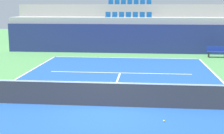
{
  "coord_description": "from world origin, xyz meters",
  "views": [
    {
      "loc": [
        1.33,
        -12.13,
        3.92
      ],
      "look_at": [
        -0.05,
        2.0,
        1.2
      ],
      "focal_mm": 52.01,
      "sensor_mm": 36.0,
      "label": 1
    }
  ],
  "objects": [
    {
      "name": "back_wall",
      "position": [
        0.0,
        14.51,
        1.19
      ],
      "size": [
        20.17,
        0.3,
        2.37
      ],
      "primitive_type": "cube",
      "color": "navy",
      "rests_on": "ground_plane"
    },
    {
      "name": "stands_tier_lower",
      "position": [
        0.0,
        15.86,
        1.45
      ],
      "size": [
        20.17,
        2.4,
        2.89
      ],
      "primitive_type": "cube",
      "color": "#9E9E99",
      "rests_on": "ground_plane"
    },
    {
      "name": "stands_tier_upper",
      "position": [
        0.0,
        18.26,
        1.99
      ],
      "size": [
        20.17,
        2.4,
        3.98
      ],
      "primitive_type": "cube",
      "color": "#9E9E99",
      "rests_on": "ground_plane"
    },
    {
      "name": "tennis_net",
      "position": [
        0.0,
        0.0,
        0.51
      ],
      "size": [
        11.08,
        0.08,
        1.07
      ],
      "color": "black",
      "rests_on": "court_surface"
    },
    {
      "name": "centre_service_line",
      "position": [
        0.0,
        3.2,
        0.01
      ],
      "size": [
        0.1,
        6.4,
        0.0
      ],
      "primitive_type": "cube",
      "color": "white",
      "rests_on": "court_surface"
    },
    {
      "name": "seating_row_lower",
      "position": [
        0.0,
        15.95,
        3.02
      ],
      "size": [
        3.97,
        0.44,
        0.44
      ],
      "color": "#145193",
      "rests_on": "stands_tier_lower"
    },
    {
      "name": "ground_plane",
      "position": [
        0.0,
        0.0,
        0.0
      ],
      "size": [
        80.0,
        80.0,
        0.0
      ],
      "primitive_type": "plane",
      "color": "#4C8C4C"
    },
    {
      "name": "service_line_far",
      "position": [
        0.0,
        6.4,
        0.01
      ],
      "size": [
        8.26,
        0.1,
        0.0
      ],
      "primitive_type": "cube",
      "color": "white",
      "rests_on": "court_surface"
    },
    {
      "name": "seating_row_upper",
      "position": [
        0.0,
        18.35,
        4.11
      ],
      "size": [
        3.97,
        0.44,
        0.44
      ],
      "color": "#145193",
      "rests_on": "stands_tier_upper"
    },
    {
      "name": "court_surface",
      "position": [
        0.0,
        0.0,
        0.01
      ],
      "size": [
        11.0,
        24.0,
        0.01
      ],
      "primitive_type": "cube",
      "color": "#1E4C99",
      "rests_on": "ground_plane"
    },
    {
      "name": "tennis_ball_0",
      "position": [
        2.07,
        -1.53,
        0.04
      ],
      "size": [
        0.07,
        0.07,
        0.07
      ],
      "primitive_type": "sphere",
      "color": "#CCE033",
      "rests_on": "court_surface"
    },
    {
      "name": "player_bench",
      "position": [
        6.88,
        12.85,
        0.51
      ],
      "size": [
        1.5,
        0.4,
        0.85
      ],
      "color": "navy",
      "rests_on": "ground_plane"
    },
    {
      "name": "baseline_far",
      "position": [
        0.0,
        11.95,
        0.01
      ],
      "size": [
        11.0,
        0.1,
        0.0
      ],
      "primitive_type": "cube",
      "color": "white",
      "rests_on": "court_surface"
    }
  ]
}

